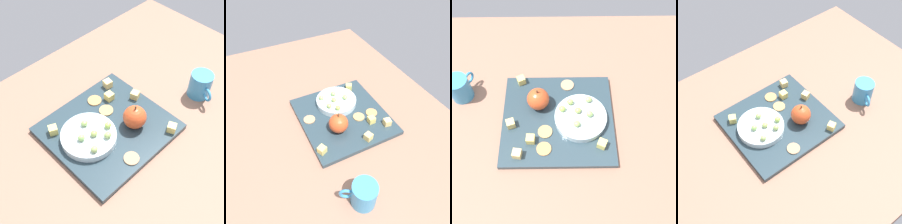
# 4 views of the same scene
# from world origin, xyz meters

# --- Properties ---
(table) EXTENTS (1.27, 0.84, 0.04)m
(table) POSITION_xyz_m (0.00, 0.00, 0.02)
(table) COLOR #8D6450
(table) RESTS_ON ground
(platter) EXTENTS (0.32, 0.30, 0.02)m
(platter) POSITION_xyz_m (0.01, 0.04, 0.04)
(platter) COLOR #283A44
(platter) RESTS_ON table
(serving_dish) EXTENTS (0.15, 0.15, 0.02)m
(serving_dish) POSITION_xyz_m (-0.05, 0.04, 0.06)
(serving_dish) COLOR silver
(serving_dish) RESTS_ON platter
(apple_whole) EXTENTS (0.07, 0.07, 0.07)m
(apple_whole) POSITION_xyz_m (0.07, -0.01, 0.08)
(apple_whole) COLOR #D14B23
(apple_whole) RESTS_ON platter
(apple_stem) EXTENTS (0.01, 0.01, 0.01)m
(apple_stem) POSITION_xyz_m (0.07, -0.01, 0.12)
(apple_stem) COLOR brown
(apple_stem) RESTS_ON apple_whole
(cheese_cube_0) EXTENTS (0.03, 0.03, 0.02)m
(cheese_cube_0) POSITION_xyz_m (0.13, -0.09, 0.06)
(cheese_cube_0) COLOR #E5CD6B
(cheese_cube_0) RESTS_ON platter
(cheese_cube_1) EXTENTS (0.02, 0.02, 0.02)m
(cheese_cube_1) POSITION_xyz_m (0.09, 0.11, 0.06)
(cheese_cube_1) COLOR #E6CF67
(cheese_cube_1) RESTS_ON platter
(cheese_cube_2) EXTENTS (0.03, 0.03, 0.02)m
(cheese_cube_2) POSITION_xyz_m (0.15, 0.06, 0.06)
(cheese_cube_2) COLOR #E6C56F
(cheese_cube_2) RESTS_ON platter
(cheese_cube_3) EXTENTS (0.03, 0.03, 0.02)m
(cheese_cube_3) POSITION_xyz_m (-0.11, 0.13, 0.06)
(cheese_cube_3) COLOR #E1D56A
(cheese_cube_3) RESTS_ON platter
(cheese_cube_4) EXTENTS (0.03, 0.03, 0.02)m
(cheese_cube_4) POSITION_xyz_m (0.12, 0.15, 0.06)
(cheese_cube_4) COLOR #F0C977
(cheese_cube_4) RESTS_ON platter
(cracker_0) EXTENTS (0.04, 0.04, 0.00)m
(cracker_0) POSITION_xyz_m (-0.02, -0.08, 0.05)
(cracker_0) COLOR tan
(cracker_0) RESTS_ON platter
(cracker_1) EXTENTS (0.04, 0.04, 0.00)m
(cracker_1) POSITION_xyz_m (0.05, 0.08, 0.05)
(cracker_1) COLOR tan
(cracker_1) RESTS_ON platter
(cracker_2) EXTENTS (0.04, 0.04, 0.00)m
(cracker_2) POSITION_xyz_m (0.05, 0.13, 0.05)
(cracker_2) COLOR tan
(cracker_2) RESTS_ON platter
(grape_0) EXTENTS (0.02, 0.02, 0.02)m
(grape_0) POSITION_xyz_m (-0.05, 0.03, 0.08)
(grape_0) COLOR #94AB55
(grape_0) RESTS_ON serving_dish
(grape_1) EXTENTS (0.02, 0.02, 0.02)m
(grape_1) POSITION_xyz_m (-0.02, 0.00, 0.08)
(grape_1) COLOR #94B15D
(grape_1) RESTS_ON serving_dish
(grape_2) EXTENTS (0.02, 0.02, 0.02)m
(grape_2) POSITION_xyz_m (-0.00, 0.02, 0.08)
(grape_2) COLOR #9CC351
(grape_2) RESTS_ON serving_dish
(grape_3) EXTENTS (0.02, 0.02, 0.02)m
(grape_3) POSITION_xyz_m (-0.08, -0.01, 0.08)
(grape_3) COLOR #92AF60
(grape_3) RESTS_ON serving_dish
(grape_4) EXTENTS (0.02, 0.02, 0.02)m
(grape_4) POSITION_xyz_m (-0.04, 0.07, 0.08)
(grape_4) COLOR #8EB05D
(grape_4) RESTS_ON serving_dish
(grape_5) EXTENTS (0.02, 0.02, 0.02)m
(grape_5) POSITION_xyz_m (-0.08, 0.04, 0.08)
(grape_5) COLOR #8DBD61
(grape_5) RESTS_ON serving_dish
(cup) EXTENTS (0.07, 0.09, 0.08)m
(cup) POSITION_xyz_m (0.31, -0.06, 0.08)
(cup) COLOR #398CC1
(cup) RESTS_ON table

